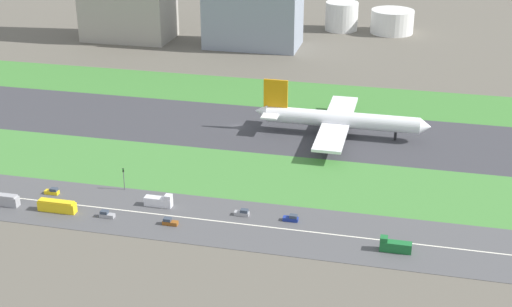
# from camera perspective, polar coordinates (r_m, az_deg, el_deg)

# --- Properties ---
(ground_plane) EXTENTS (800.00, 800.00, 0.00)m
(ground_plane) POSITION_cam_1_polar(r_m,az_deg,el_deg) (275.39, -1.51, 2.14)
(ground_plane) COLOR #5B564C
(runway) EXTENTS (280.00, 46.00, 0.10)m
(runway) POSITION_cam_1_polar(r_m,az_deg,el_deg) (275.37, -1.51, 2.15)
(runway) COLOR #38383D
(runway) RESTS_ON ground_plane
(grass_median_north) EXTENTS (280.00, 36.00, 0.10)m
(grass_median_north) POSITION_cam_1_polar(r_m,az_deg,el_deg) (312.75, 0.38, 4.85)
(grass_median_north) COLOR #3D7A33
(grass_median_north) RESTS_ON ground_plane
(grass_median_south) EXTENTS (280.00, 36.00, 0.10)m
(grass_median_south) POSITION_cam_1_polar(r_m,az_deg,el_deg) (239.18, -3.97, -1.38)
(grass_median_south) COLOR #427F38
(grass_median_south) RESTS_ON ground_plane
(highway) EXTENTS (280.00, 28.00, 0.10)m
(highway) POSITION_cam_1_polar(r_m,az_deg,el_deg) (212.16, -6.48, -4.95)
(highway) COLOR #4C4C4F
(highway) RESTS_ON ground_plane
(highway_centerline) EXTENTS (266.00, 0.50, 0.01)m
(highway_centerline) POSITION_cam_1_polar(r_m,az_deg,el_deg) (212.14, -6.48, -4.94)
(highway_centerline) COLOR silver
(highway_centerline) RESTS_ON highway
(airliner) EXTENTS (65.00, 56.00, 19.70)m
(airliner) POSITION_cam_1_polar(r_m,az_deg,el_deg) (266.62, 6.47, 2.69)
(airliner) COLOR white
(airliner) RESTS_ON runway
(truck_1) EXTENTS (8.40, 2.50, 4.00)m
(truck_1) POSITION_cam_1_polar(r_m,az_deg,el_deg) (217.55, -7.66, -3.76)
(truck_1) COLOR silver
(truck_1) RESTS_ON highway
(car_1) EXTENTS (4.40, 1.80, 2.00)m
(car_1) POSITION_cam_1_polar(r_m,az_deg,el_deg) (207.53, -6.85, -5.39)
(car_1) COLOR brown
(car_1) RESTS_ON highway
(bus_0) EXTENTS (11.60, 2.50, 3.50)m
(bus_0) POSITION_cam_1_polar(r_m,az_deg,el_deg) (220.53, -15.45, -4.03)
(bus_0) COLOR yellow
(bus_0) RESTS_ON highway
(car_4) EXTENTS (4.40, 1.80, 2.00)m
(car_4) POSITION_cam_1_polar(r_m,az_deg,el_deg) (231.77, -15.80, -2.91)
(car_4) COLOR yellow
(car_4) RESTS_ON highway
(car_2) EXTENTS (4.40, 1.80, 2.00)m
(car_2) POSITION_cam_1_polar(r_m,az_deg,el_deg) (208.19, 2.81, -5.14)
(car_2) COLOR navy
(car_2) RESTS_ON highway
(car_3) EXTENTS (4.40, 1.80, 2.00)m
(car_3) POSITION_cam_1_polar(r_m,az_deg,el_deg) (210.87, -1.08, -4.71)
(car_3) COLOR #99999E
(car_3) RESTS_ON highway
(bus_1) EXTENTS (11.60, 2.50, 3.50)m
(bus_1) POSITION_cam_1_polar(r_m,az_deg,el_deg) (229.52, -19.55, -3.44)
(bus_1) COLOR #99999E
(bus_1) RESTS_ON highway
(car_5) EXTENTS (4.40, 1.80, 2.00)m
(car_5) POSITION_cam_1_polar(r_m,az_deg,el_deg) (214.37, -11.74, -4.75)
(car_5) COLOR #99999E
(car_5) RESTS_ON highway
(truck_0) EXTENTS (8.40, 2.50, 4.00)m
(truck_0) POSITION_cam_1_polar(r_m,az_deg,el_deg) (196.76, 10.90, -7.19)
(truck_0) COLOR #19662D
(truck_0) RESTS_ON highway
(traffic_light) EXTENTS (0.36, 0.50, 7.20)m
(traffic_light) POSITION_cam_1_polar(r_m,az_deg,el_deg) (228.10, -10.41, -1.86)
(traffic_light) COLOR #4C4C51
(traffic_light) RESTS_ON highway
(hangar_building) EXTENTS (48.59, 27.61, 46.83)m
(hangar_building) POSITION_cam_1_polar(r_m,az_deg,el_deg) (379.74, -0.23, 11.91)
(hangar_building) COLOR gray
(hangar_building) RESTS_ON ground_plane
(fuel_tank_west) EXTENTS (18.46, 18.46, 15.90)m
(fuel_tank_west) POSITION_cam_1_polar(r_m,az_deg,el_deg) (419.59, 6.78, 10.73)
(fuel_tank_west) COLOR silver
(fuel_tank_west) RESTS_ON ground_plane
(fuel_tank_centre) EXTENTS (23.85, 23.85, 12.91)m
(fuel_tank_centre) POSITION_cam_1_polar(r_m,az_deg,el_deg) (417.84, 10.71, 10.22)
(fuel_tank_centre) COLOR silver
(fuel_tank_centre) RESTS_ON ground_plane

